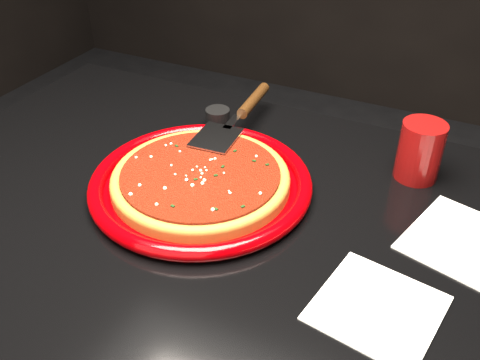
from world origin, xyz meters
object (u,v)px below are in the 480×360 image
at_px(plate, 201,183).
at_px(pizza_server, 238,116).
at_px(cup, 420,151).
at_px(ramekin, 218,118).
at_px(table, 226,359).

xyz_separation_m(plate, pizza_server, (-0.02, 0.19, 0.03)).
bearing_deg(pizza_server, plate, -86.99).
bearing_deg(cup, pizza_server, -177.76).
height_order(cup, ramekin, cup).
xyz_separation_m(cup, ramekin, (-0.40, 0.01, -0.03)).
xyz_separation_m(plate, ramekin, (-0.08, 0.21, 0.00)).
bearing_deg(ramekin, table, -60.50).
bearing_deg(table, cup, 43.95).
distance_m(pizza_server, ramekin, 0.07).
xyz_separation_m(pizza_server, ramekin, (-0.06, 0.02, -0.03)).
bearing_deg(plate, ramekin, 110.53).
bearing_deg(pizza_server, table, -73.20).
height_order(table, ramekin, ramekin).
distance_m(table, pizza_server, 0.49).
height_order(table, cup, cup).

